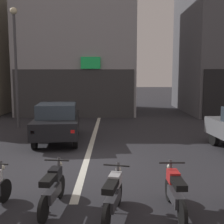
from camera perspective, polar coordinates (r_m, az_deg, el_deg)
name	(u,v)px	position (r m, az deg, el deg)	size (l,w,h in m)	color
ground_plane	(85,163)	(9.39, -5.36, -10.09)	(120.00, 120.00, 0.00)	#2B2B30
lane_centre_line	(96,128)	(15.20, -3.30, -3.29)	(0.20, 18.00, 0.01)	silver
building_mid_block	(79,42)	(22.62, -6.71, 13.78)	(8.29, 7.29, 10.75)	#9E9EA3
car_black_crossing_near	(57,121)	(12.34, -10.95, -1.75)	(2.17, 4.26, 1.64)	black
car_red_down_street	(111,100)	(22.62, -0.13, 2.48)	(2.31, 4.30, 1.64)	black
street_lamp	(15,55)	(15.97, -18.88, 10.72)	(0.36, 0.36, 6.27)	#47474C
motorcycle_black_row_left_mid	(52,188)	(6.33, -11.89, -14.62)	(0.55, 1.67, 0.98)	black
motorcycle_silver_row_centre	(113,195)	(5.87, 0.13, -16.25)	(0.56, 1.65, 0.98)	black
motorcycle_red_row_right_mid	(175,191)	(6.17, 12.43, -15.23)	(0.55, 1.67, 0.98)	black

